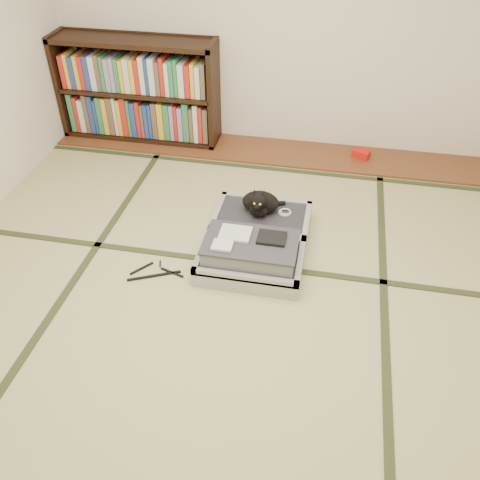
# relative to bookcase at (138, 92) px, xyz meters

# --- Properties ---
(floor) EXTENTS (4.50, 4.50, 0.00)m
(floor) POSITION_rel_bookcase_xyz_m (1.25, -2.07, -0.45)
(floor) COLOR #C4BE83
(floor) RESTS_ON ground
(wood_strip) EXTENTS (4.00, 0.50, 0.02)m
(wood_strip) POSITION_rel_bookcase_xyz_m (1.25, -0.07, -0.44)
(wood_strip) COLOR brown
(wood_strip) RESTS_ON ground
(red_item) EXTENTS (0.17, 0.14, 0.07)m
(red_item) POSITION_rel_bookcase_xyz_m (2.08, -0.04, -0.40)
(red_item) COLOR red
(red_item) RESTS_ON wood_strip
(room_shell) EXTENTS (4.50, 4.50, 4.50)m
(room_shell) POSITION_rel_bookcase_xyz_m (1.25, -2.07, 1.01)
(room_shell) COLOR white
(room_shell) RESTS_ON ground
(tatami_borders) EXTENTS (4.00, 4.50, 0.01)m
(tatami_borders) POSITION_rel_bookcase_xyz_m (1.25, -1.57, -0.45)
(tatami_borders) COLOR #2D381E
(tatami_borders) RESTS_ON ground
(bookcase) EXTENTS (1.48, 0.34, 0.95)m
(bookcase) POSITION_rel_bookcase_xyz_m (0.00, 0.00, 0.00)
(bookcase) COLOR black
(bookcase) RESTS_ON wood_strip
(suitcase) EXTENTS (0.69, 0.92, 0.27)m
(suitcase) POSITION_rel_bookcase_xyz_m (1.37, -1.53, -0.36)
(suitcase) COLOR #AAA9AE
(suitcase) RESTS_ON floor
(cat) EXTENTS (0.31, 0.31, 0.25)m
(cat) POSITION_rel_bookcase_xyz_m (1.35, -1.24, -0.23)
(cat) COLOR black
(cat) RESTS_ON suitcase
(cable_coil) EXTENTS (0.10, 0.10, 0.02)m
(cable_coil) POSITION_rel_bookcase_xyz_m (1.53, -1.20, -0.31)
(cable_coil) COLOR white
(cable_coil) RESTS_ON suitcase
(hanger) EXTENTS (0.36, 0.24, 0.01)m
(hanger) POSITION_rel_bookcase_xyz_m (0.76, -1.88, -0.44)
(hanger) COLOR black
(hanger) RESTS_ON floor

